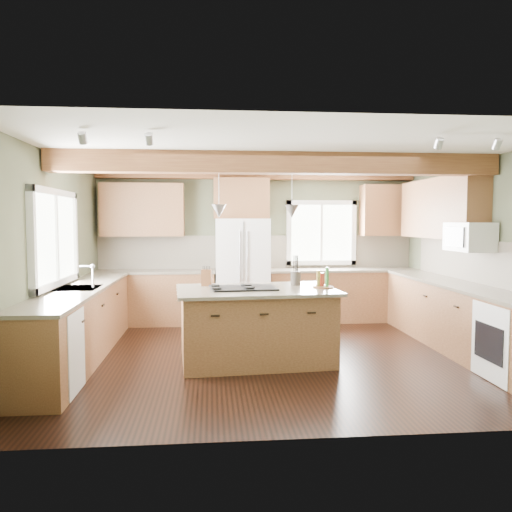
{
  "coord_description": "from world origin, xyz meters",
  "views": [
    {
      "loc": [
        -0.83,
        -6.36,
        1.76
      ],
      "look_at": [
        -0.23,
        0.3,
        1.29
      ],
      "focal_mm": 35.0,
      "sensor_mm": 36.0,
      "label": 1
    }
  ],
  "objects": [
    {
      "name": "wall_right",
      "position": [
        2.8,
        0.0,
        1.3
      ],
      "size": [
        0.0,
        5.0,
        5.0
      ],
      "primitive_type": "plane",
      "rotation": [
        1.57,
        0.0,
        -1.57
      ],
      "color": "#494E37",
      "rests_on": "ground"
    },
    {
      "name": "bottle_tray",
      "position": [
        0.58,
        -0.22,
        1.04
      ],
      "size": [
        0.33,
        0.33,
        0.24
      ],
      "primitive_type": null,
      "rotation": [
        0.0,
        0.0,
        0.28
      ],
      "color": "brown",
      "rests_on": "island_top"
    },
    {
      "name": "sink",
      "position": [
        -2.5,
        0.05,
        0.91
      ],
      "size": [
        0.5,
        0.65,
        0.03
      ],
      "primitive_type": "cube",
      "color": "#262628",
      "rests_on": "counter_left"
    },
    {
      "name": "soffit_trim",
      "position": [
        0.0,
        2.4,
        2.54
      ],
      "size": [
        5.55,
        0.2,
        0.1
      ],
      "primitive_type": "cube",
      "color": "#552A18",
      "rests_on": "ceiling"
    },
    {
      "name": "base_cab_left",
      "position": [
        -2.5,
        0.05,
        0.44
      ],
      "size": [
        0.6,
        3.7,
        0.88
      ],
      "primitive_type": "cube",
      "color": "brown",
      "rests_on": "floor"
    },
    {
      "name": "counter_back_right",
      "position": [
        1.49,
        2.2,
        0.9
      ],
      "size": [
        2.66,
        0.64,
        0.04
      ],
      "primitive_type": "cube",
      "color": "brown",
      "rests_on": "base_cab_back_right"
    },
    {
      "name": "base_cab_back_left",
      "position": [
        -1.79,
        2.2,
        0.44
      ],
      "size": [
        2.02,
        0.6,
        0.88
      ],
      "primitive_type": "cube",
      "color": "brown",
      "rests_on": "floor"
    },
    {
      "name": "pendant_left",
      "position": [
        -0.73,
        -0.26,
        1.88
      ],
      "size": [
        0.18,
        0.18,
        0.16
      ],
      "primitive_type": "cone",
      "rotation": [
        3.14,
        0.0,
        0.0
      ],
      "color": "#B2B2B7",
      "rests_on": "ceiling"
    },
    {
      "name": "counter_left",
      "position": [
        -2.5,
        0.05,
        0.9
      ],
      "size": [
        0.64,
        3.74,
        0.04
      ],
      "primitive_type": "cube",
      "color": "brown",
      "rests_on": "base_cab_left"
    },
    {
      "name": "utensil_crock",
      "position": [
        0.27,
        0.06,
        1.01
      ],
      "size": [
        0.14,
        0.14,
        0.18
      ],
      "primitive_type": "cylinder",
      "rotation": [
        0.0,
        0.0,
        0.09
      ],
      "color": "#443D37",
      "rests_on": "island_top"
    },
    {
      "name": "dishwasher",
      "position": [
        -2.49,
        -1.25,
        0.43
      ],
      "size": [
        0.6,
        0.6,
        0.84
      ],
      "primitive_type": "cube",
      "color": "white",
      "rests_on": "floor"
    },
    {
      "name": "refrigerator",
      "position": [
        -0.3,
        2.12,
        0.9
      ],
      "size": [
        0.9,
        0.74,
        1.8
      ],
      "primitive_type": "cube",
      "color": "white",
      "rests_on": "floor"
    },
    {
      "name": "microwave",
      "position": [
        2.58,
        -0.05,
        1.55
      ],
      "size": [
        0.4,
        0.7,
        0.38
      ],
      "primitive_type": "cube",
      "color": "white",
      "rests_on": "wall_right"
    },
    {
      "name": "wall_back",
      "position": [
        0.0,
        2.5,
        1.3
      ],
      "size": [
        5.6,
        0.0,
        5.6
      ],
      "primitive_type": "plane",
      "rotation": [
        1.57,
        0.0,
        0.0
      ],
      "color": "#494E37",
      "rests_on": "ground"
    },
    {
      "name": "counter_back_left",
      "position": [
        -1.79,
        2.2,
        0.9
      ],
      "size": [
        2.06,
        0.64,
        0.04
      ],
      "primitive_type": "cube",
      "color": "brown",
      "rests_on": "base_cab_back_left"
    },
    {
      "name": "knife_block",
      "position": [
        -0.89,
        0.09,
        1.03
      ],
      "size": [
        0.14,
        0.11,
        0.21
      ],
      "primitive_type": "cube",
      "rotation": [
        0.0,
        0.0,
        -0.15
      ],
      "color": "brown",
      "rests_on": "island_top"
    },
    {
      "name": "faucet",
      "position": [
        -2.32,
        0.05,
        1.05
      ],
      "size": [
        0.02,
        0.02,
        0.28
      ],
      "primitive_type": "cylinder",
      "color": "#B2B2B7",
      "rests_on": "sink"
    },
    {
      "name": "upper_cab_over_fridge",
      "position": [
        -0.3,
        2.33,
        2.15
      ],
      "size": [
        0.96,
        0.35,
        0.7
      ],
      "primitive_type": "cube",
      "color": "brown",
      "rests_on": "wall_back"
    },
    {
      "name": "base_cab_right",
      "position": [
        2.5,
        0.05,
        0.44
      ],
      "size": [
        0.6,
        3.7,
        0.88
      ],
      "primitive_type": "cube",
      "color": "brown",
      "rests_on": "floor"
    },
    {
      "name": "window_left",
      "position": [
        -2.78,
        0.05,
        1.55
      ],
      "size": [
        0.04,
        1.6,
        1.05
      ],
      "primitive_type": "cube",
      "color": "white",
      "rests_on": "wall_left"
    },
    {
      "name": "upper_cab_back_corner",
      "position": [
        2.3,
        2.33,
        1.95
      ],
      "size": [
        0.9,
        0.35,
        0.9
      ],
      "primitive_type": "cube",
      "color": "brown",
      "rests_on": "wall_back"
    },
    {
      "name": "upper_cab_back_left",
      "position": [
        -1.99,
        2.33,
        1.95
      ],
      "size": [
        1.4,
        0.35,
        0.9
      ],
      "primitive_type": "cube",
      "color": "brown",
      "rests_on": "wall_back"
    },
    {
      "name": "upper_cab_right",
      "position": [
        2.62,
        0.9,
        1.95
      ],
      "size": [
        0.35,
        2.2,
        0.9
      ],
      "primitive_type": "cube",
      "color": "brown",
      "rests_on": "wall_right"
    },
    {
      "name": "backsplash_right",
      "position": [
        2.78,
        0.05,
        1.21
      ],
      "size": [
        0.03,
        3.7,
        0.58
      ],
      "primitive_type": "cube",
      "color": "brown",
      "rests_on": "wall_right"
    },
    {
      "name": "wall_left",
      "position": [
        -2.8,
        0.0,
        1.3
      ],
      "size": [
        0.0,
        5.0,
        5.0
      ],
      "primitive_type": "plane",
      "rotation": [
        1.57,
        0.0,
        1.57
      ],
      "color": "#494E37",
      "rests_on": "ground"
    },
    {
      "name": "floor",
      "position": [
        0.0,
        0.0,
        0.0
      ],
      "size": [
        5.6,
        5.6,
        0.0
      ],
      "primitive_type": "plane",
      "color": "black",
      "rests_on": "ground"
    },
    {
      "name": "window_back",
      "position": [
        1.15,
        2.48,
        1.55
      ],
      "size": [
        1.1,
        0.04,
        1.0
      ],
      "primitive_type": "cube",
      "color": "white",
      "rests_on": "wall_back"
    },
    {
      "name": "island_top",
      "position": [
        -0.28,
        -0.22,
        0.9
      ],
      "size": [
        2.04,
        1.38,
        0.04
      ],
      "primitive_type": "cube",
      "rotation": [
        0.0,
        0.0,
        0.08
      ],
      "color": "brown",
      "rests_on": "island"
    },
    {
      "name": "ceiling",
      "position": [
        0.0,
        0.0,
        2.6
      ],
      "size": [
        5.6,
        5.6,
        0.0
      ],
      "primitive_type": "plane",
      "rotation": [
        3.14,
        0.0,
        0.0
      ],
      "color": "silver",
      "rests_on": "wall_back"
    },
    {
      "name": "backsplash_back",
      "position": [
        0.0,
        2.48,
        1.21
      ],
      "size": [
        5.58,
        0.03,
        0.58
      ],
      "primitive_type": "cube",
      "color": "brown",
      "rests_on": "wall_back"
    },
    {
      "name": "cooktop",
      "position": [
        -0.43,
        -0.24,
        0.93
      ],
      "size": [
        0.83,
        0.59,
        0.02
      ],
      "primitive_type": "cube",
      "rotation": [
        0.0,
        0.0,
        0.08
      ],
      "color": "black",
      "rests_on": "island_top"
    },
    {
      "name": "island",
      "position": [
        -0.28,
        -0.22,
        0.44
      ],
      "size": [
        1.91,
        1.25,
        0.88
      ],
      "primitive_type": "cube",
      "rotation": [
        0.0,
        0.0,
        0.08
      ],
      "color": "brown",
      "rests_on": "floor"
    },
    {
      "name": "counter_right",
      "position": [
        2.5,
        0.05,
        0.9
      ],
      "size": [
        0.64,
        3.74,
        0.04
      ],
      "primitive_type": "cube",
      "color": "brown",
      "rests_on": "base_cab_right"
    },
    {
      "name": "pendant_right",
      "position": [
        0.18,
        -0.19,
        1.88
      ],
      "size": [
        0.18,
        0.18,
        0.16
      ],
      "primitive_type": "cone",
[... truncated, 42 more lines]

